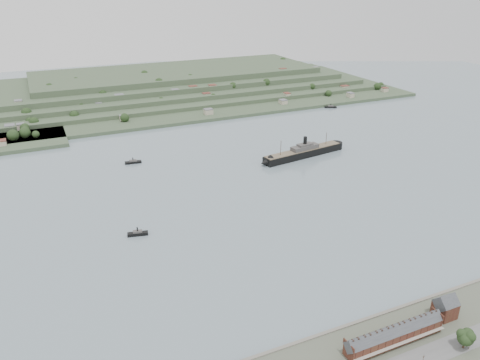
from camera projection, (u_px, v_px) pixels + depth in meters
name	position (u px, v px, depth m)	size (l,w,h in m)	color
ground	(260.00, 203.00, 376.07)	(1400.00, 1400.00, 0.00)	slate
terrace_row	(394.00, 334.00, 229.30)	(55.60, 9.80, 11.07)	#4B231A
gabled_building	(445.00, 307.00, 246.25)	(10.40, 10.18, 14.09)	#4B231A
far_peninsula	(161.00, 88.00, 709.93)	(760.00, 309.00, 30.00)	#354C33
steamship	(301.00, 153.00, 470.11)	(103.54, 26.41, 24.91)	black
tugboat	(138.00, 233.00, 329.49)	(14.79, 6.82, 6.43)	black
ferry_west	(133.00, 162.00, 455.90)	(16.21, 6.20, 5.93)	black
ferry_east	(331.00, 107.00, 647.01)	(16.34, 10.70, 5.98)	black
fig_tree	(467.00, 337.00, 224.82)	(9.81, 8.49, 10.95)	#3E2B1C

